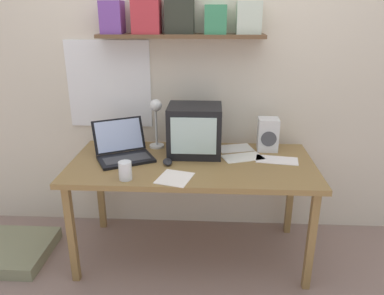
% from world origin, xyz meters
% --- Properties ---
extents(ground_plane, '(12.00, 12.00, 0.00)m').
position_xyz_m(ground_plane, '(0.00, 0.00, 0.00)').
color(ground_plane, gray).
extents(back_wall, '(5.60, 0.24, 2.60)m').
position_xyz_m(back_wall, '(-0.01, 0.46, 1.31)').
color(back_wall, beige).
rests_on(back_wall, ground_plane).
extents(corner_desk, '(1.59, 0.76, 0.71)m').
position_xyz_m(corner_desk, '(0.00, 0.00, 0.65)').
color(corner_desk, olive).
rests_on(corner_desk, ground_plane).
extents(crt_monitor, '(0.36, 0.31, 0.34)m').
position_xyz_m(crt_monitor, '(0.01, 0.15, 0.88)').
color(crt_monitor, black).
rests_on(crt_monitor, corner_desk).
extents(laptop, '(0.46, 0.45, 0.23)m').
position_xyz_m(laptop, '(-0.47, 0.07, 0.77)').
color(laptop, black).
rests_on(laptop, corner_desk).
extents(desk_lamp, '(0.11, 0.14, 0.36)m').
position_xyz_m(desk_lamp, '(-0.26, 0.24, 0.96)').
color(desk_lamp, silver).
rests_on(desk_lamp, corner_desk).
extents(juice_glass, '(0.08, 0.08, 0.11)m').
position_xyz_m(juice_glass, '(-0.38, -0.29, 0.76)').
color(juice_glass, white).
rests_on(juice_glass, corner_desk).
extents(space_heater, '(0.14, 0.14, 0.23)m').
position_xyz_m(space_heater, '(0.52, 0.25, 0.83)').
color(space_heater, white).
rests_on(space_heater, corner_desk).
extents(computer_mouse, '(0.08, 0.11, 0.03)m').
position_xyz_m(computer_mouse, '(-0.16, -0.05, 0.73)').
color(computer_mouse, '#232326').
rests_on(computer_mouse, corner_desk).
extents(loose_paper_near_monitor, '(0.30, 0.23, 0.00)m').
position_xyz_m(loose_paper_near_monitor, '(0.34, 0.09, 0.71)').
color(loose_paper_near_monitor, white).
rests_on(loose_paper_near_monitor, corner_desk).
extents(printed_handout, '(0.24, 0.26, 0.00)m').
position_xyz_m(printed_handout, '(-0.09, -0.26, 0.71)').
color(printed_handout, white).
rests_on(printed_handout, corner_desk).
extents(open_notebook, '(0.29, 0.18, 0.00)m').
position_xyz_m(open_notebook, '(0.56, 0.06, 0.71)').
color(open_notebook, white).
rests_on(open_notebook, corner_desk).
extents(loose_paper_near_laptop, '(0.27, 0.22, 0.00)m').
position_xyz_m(loose_paper_near_laptop, '(0.30, 0.27, 0.71)').
color(loose_paper_near_laptop, white).
rests_on(loose_paper_near_laptop, corner_desk).
extents(floor_cushion, '(0.52, 0.52, 0.09)m').
position_xyz_m(floor_cushion, '(-1.27, -0.10, 0.04)').
color(floor_cushion, gray).
rests_on(floor_cushion, ground_plane).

